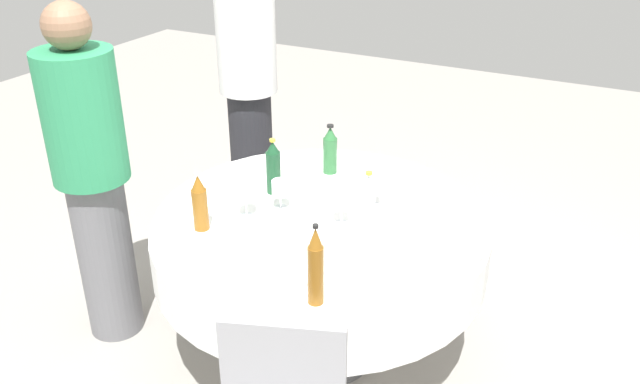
% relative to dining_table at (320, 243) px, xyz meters
% --- Properties ---
extents(ground_plane, '(10.00, 10.00, 0.00)m').
position_rel_dining_table_xyz_m(ground_plane, '(0.00, 0.00, -0.59)').
color(ground_plane, gray).
extents(dining_table, '(1.48, 1.48, 0.74)m').
position_rel_dining_table_xyz_m(dining_table, '(0.00, 0.00, 0.00)').
color(dining_table, white).
rests_on(dining_table, ground_plane).
extents(bottle_dark_green_front, '(0.07, 0.07, 0.27)m').
position_rel_dining_table_xyz_m(bottle_dark_green_front, '(0.09, 0.29, 0.27)').
color(bottle_dark_green_front, '#194728').
rests_on(bottle_dark_green_front, dining_table).
extents(bottle_amber_mid, '(0.06, 0.06, 0.31)m').
position_rel_dining_table_xyz_m(bottle_amber_mid, '(-0.57, -0.28, 0.29)').
color(bottle_amber_mid, '#8C5619').
rests_on(bottle_amber_mid, dining_table).
extents(bottle_clear_south, '(0.06, 0.06, 0.26)m').
position_rel_dining_table_xyz_m(bottle_clear_south, '(-0.02, -0.23, 0.27)').
color(bottle_clear_south, silver).
rests_on(bottle_clear_south, dining_table).
extents(bottle_amber_near, '(0.06, 0.06, 0.26)m').
position_rel_dining_table_xyz_m(bottle_amber_near, '(-0.34, 0.38, 0.27)').
color(bottle_amber_near, '#8C5619').
rests_on(bottle_amber_near, dining_table).
extents(bottle_green_far, '(0.07, 0.07, 0.25)m').
position_rel_dining_table_xyz_m(bottle_green_far, '(0.41, 0.16, 0.26)').
color(bottle_green_far, '#2D6B38').
rests_on(bottle_green_far, dining_table).
extents(wine_glass_near, '(0.08, 0.08, 0.16)m').
position_rel_dining_table_xyz_m(wine_glass_near, '(-0.16, 0.27, 0.26)').
color(wine_glass_near, white).
rests_on(wine_glass_near, dining_table).
extents(wine_glass_far, '(0.07, 0.07, 0.14)m').
position_rel_dining_table_xyz_m(wine_glass_far, '(-0.03, 0.18, 0.24)').
color(wine_glass_far, white).
rests_on(wine_glass_far, dining_table).
extents(wine_glass_inner, '(0.07, 0.07, 0.16)m').
position_rel_dining_table_xyz_m(wine_glass_inner, '(-0.03, -0.12, 0.26)').
color(wine_glass_inner, white).
rests_on(wine_glass_inner, dining_table).
extents(wine_glass_outer, '(0.06, 0.06, 0.14)m').
position_rel_dining_table_xyz_m(wine_glass_outer, '(0.18, -0.18, 0.25)').
color(wine_glass_outer, white).
rests_on(wine_glass_outer, dining_table).
extents(plate_east, '(0.22, 0.22, 0.02)m').
position_rel_dining_table_xyz_m(plate_east, '(-0.01, 0.50, 0.15)').
color(plate_east, white).
rests_on(plate_east, dining_table).
extents(plate_west, '(0.23, 0.23, 0.02)m').
position_rel_dining_table_xyz_m(plate_west, '(0.13, 0.08, 0.15)').
color(plate_west, white).
rests_on(plate_west, dining_table).
extents(plate_left, '(0.24, 0.24, 0.02)m').
position_rel_dining_table_xyz_m(plate_left, '(0.43, -0.09, 0.15)').
color(plate_left, white).
rests_on(plate_left, dining_table).
extents(plate_north, '(0.25, 0.25, 0.02)m').
position_rel_dining_table_xyz_m(plate_north, '(0.02, -0.43, 0.15)').
color(plate_north, white).
rests_on(plate_north, dining_table).
extents(knife_mid, '(0.18, 0.05, 0.00)m').
position_rel_dining_table_xyz_m(knife_mid, '(-0.24, -0.06, 0.15)').
color(knife_mid, silver).
rests_on(knife_mid, dining_table).
extents(knife_south, '(0.13, 0.15, 0.00)m').
position_rel_dining_table_xyz_m(knife_south, '(-0.26, -0.45, 0.15)').
color(knife_south, silver).
rests_on(knife_south, dining_table).
extents(folded_napkin, '(0.16, 0.16, 0.02)m').
position_rel_dining_table_xyz_m(folded_napkin, '(-0.49, -0.14, 0.16)').
color(folded_napkin, white).
rests_on(folded_napkin, dining_table).
extents(person_front, '(0.34, 0.34, 1.62)m').
position_rel_dining_table_xyz_m(person_front, '(-0.33, 0.99, 0.26)').
color(person_front, slate).
rests_on(person_front, ground_plane).
extents(person_mid, '(0.34, 0.34, 1.68)m').
position_rel_dining_table_xyz_m(person_mid, '(0.88, 0.93, 0.29)').
color(person_mid, '#26262B').
rests_on(person_mid, ground_plane).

